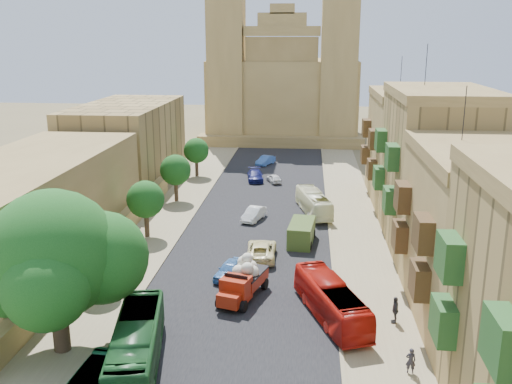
% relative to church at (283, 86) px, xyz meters
% --- Properties ---
extents(road_surface, '(14.00, 140.00, 0.01)m').
position_rel_church_xyz_m(road_surface, '(0.00, -48.61, -9.51)').
color(road_surface, black).
rests_on(road_surface, ground).
extents(sidewalk_east, '(5.00, 140.00, 0.01)m').
position_rel_church_xyz_m(sidewalk_east, '(9.50, -48.61, -9.51)').
color(sidewalk_east, '#897B5A').
rests_on(sidewalk_east, ground).
extents(sidewalk_west, '(5.00, 140.00, 0.01)m').
position_rel_church_xyz_m(sidewalk_west, '(-9.50, -48.61, -9.51)').
color(sidewalk_west, '#897B5A').
rests_on(sidewalk_west, ground).
extents(kerb_east, '(0.25, 140.00, 0.12)m').
position_rel_church_xyz_m(kerb_east, '(7.00, -48.61, -9.46)').
color(kerb_east, '#897B5A').
rests_on(kerb_east, ground).
extents(kerb_west, '(0.25, 140.00, 0.12)m').
position_rel_church_xyz_m(kerb_west, '(-7.00, -48.61, -9.46)').
color(kerb_west, '#897B5A').
rests_on(kerb_west, ground).
extents(townhouse_b, '(9.00, 14.00, 14.90)m').
position_rel_church_xyz_m(townhouse_b, '(15.95, -67.61, -3.86)').
color(townhouse_b, olive).
rests_on(townhouse_b, ground).
extents(townhouse_c, '(9.00, 14.00, 17.40)m').
position_rel_church_xyz_m(townhouse_c, '(15.95, -53.61, -2.61)').
color(townhouse_c, '#9C7F47').
rests_on(townhouse_c, ground).
extents(townhouse_d, '(9.00, 14.00, 15.90)m').
position_rel_church_xyz_m(townhouse_d, '(15.95, -39.61, -3.36)').
color(townhouse_d, olive).
rests_on(townhouse_d, ground).
extents(west_wall, '(1.00, 40.00, 1.80)m').
position_rel_church_xyz_m(west_wall, '(-12.50, -58.61, -8.62)').
color(west_wall, olive).
rests_on(west_wall, ground).
extents(west_building_low, '(10.00, 28.00, 8.40)m').
position_rel_church_xyz_m(west_building_low, '(-18.00, -60.61, -5.32)').
color(west_building_low, olive).
rests_on(west_building_low, ground).
extents(west_building_mid, '(10.00, 22.00, 10.00)m').
position_rel_church_xyz_m(west_building_mid, '(-18.00, -34.61, -4.52)').
color(west_building_mid, '#9C7F47').
rests_on(west_building_mid, ground).
extents(church, '(28.00, 22.50, 36.30)m').
position_rel_church_xyz_m(church, '(0.00, 0.00, 0.00)').
color(church, olive).
rests_on(church, ground).
extents(ficus_tree, '(9.81, 9.03, 9.81)m').
position_rel_church_xyz_m(ficus_tree, '(-9.41, -74.61, -3.72)').
color(ficus_tree, '#3C2C1E').
rests_on(ficus_tree, ground).
extents(street_tree_a, '(2.82, 2.82, 4.33)m').
position_rel_church_xyz_m(street_tree_a, '(-10.00, -66.61, -6.62)').
color(street_tree_a, '#3C2C1E').
rests_on(street_tree_a, ground).
extents(street_tree_b, '(3.46, 3.46, 5.33)m').
position_rel_church_xyz_m(street_tree_b, '(-10.00, -54.61, -5.95)').
color(street_tree_b, '#3C2C1E').
rests_on(street_tree_b, ground).
extents(street_tree_c, '(3.46, 3.46, 5.33)m').
position_rel_church_xyz_m(street_tree_c, '(-10.00, -42.61, -5.95)').
color(street_tree_c, '#3C2C1E').
rests_on(street_tree_c, ground).
extents(street_tree_d, '(3.34, 3.34, 5.13)m').
position_rel_church_xyz_m(street_tree_d, '(-10.00, -30.61, -6.08)').
color(street_tree_d, '#3C2C1E').
rests_on(street_tree_d, ground).
extents(red_truck, '(3.41, 5.64, 3.11)m').
position_rel_church_xyz_m(red_truck, '(0.37, -66.69, -8.15)').
color(red_truck, '#9B200B').
rests_on(red_truck, ground).
extents(olive_pickup, '(2.55, 4.89, 1.94)m').
position_rel_church_xyz_m(olive_pickup, '(4.34, -55.05, -8.57)').
color(olive_pickup, '#3F5921').
rests_on(olive_pickup, ground).
extents(bus_green_north, '(4.12, 10.34, 2.81)m').
position_rel_church_xyz_m(bus_green_north, '(-4.49, -76.10, -8.11)').
color(bus_green_north, '#225F2B').
rests_on(bus_green_north, ground).
extents(bus_red_east, '(5.09, 9.24, 2.53)m').
position_rel_church_xyz_m(bus_red_east, '(6.50, -69.17, -8.25)').
color(bus_red_east, red).
rests_on(bus_red_east, ground).
extents(bus_cream_east, '(4.00, 8.67, 2.35)m').
position_rel_church_xyz_m(bus_cream_east, '(5.46, -45.97, -8.34)').
color(bus_cream_east, '#FFFDCE').
rests_on(bus_cream_east, ground).
extents(car_blue_a, '(2.56, 4.17, 1.33)m').
position_rel_church_xyz_m(car_blue_a, '(-1.00, -63.23, -8.85)').
color(car_blue_a, '#3E73B4').
rests_on(car_blue_a, ground).
extents(car_white_a, '(2.40, 4.17, 1.30)m').
position_rel_church_xyz_m(car_white_a, '(-0.57, -48.82, -8.87)').
color(car_white_a, white).
rests_on(car_white_a, ground).
extents(car_cream, '(2.52, 5.26, 1.45)m').
position_rel_church_xyz_m(car_cream, '(1.04, -59.02, -8.79)').
color(car_cream, beige).
rests_on(car_cream, ground).
extents(car_dkblue, '(2.59, 4.96, 1.37)m').
position_rel_church_xyz_m(car_dkblue, '(-1.98, -32.46, -8.83)').
color(car_dkblue, '#101555').
rests_on(car_dkblue, ground).
extents(car_white_b, '(2.36, 3.45, 1.09)m').
position_rel_church_xyz_m(car_white_b, '(0.50, -33.22, -8.97)').
color(car_white_b, silver).
rests_on(car_white_b, ground).
extents(car_blue_b, '(2.81, 4.16, 1.30)m').
position_rel_church_xyz_m(car_blue_b, '(-1.40, -22.82, -8.87)').
color(car_blue_b, '#3C6BC1').
rests_on(car_blue_b, ground).
extents(pedestrian_a, '(0.57, 0.39, 1.51)m').
position_rel_church_xyz_m(pedestrian_a, '(10.67, -75.17, -8.76)').
color(pedestrian_a, '#25232A').
rests_on(pedestrian_a, ground).
extents(pedestrian_c, '(0.53, 1.10, 1.82)m').
position_rel_church_xyz_m(pedestrian_c, '(10.62, -69.40, -8.61)').
color(pedestrian_c, '#38393D').
rests_on(pedestrian_c, ground).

